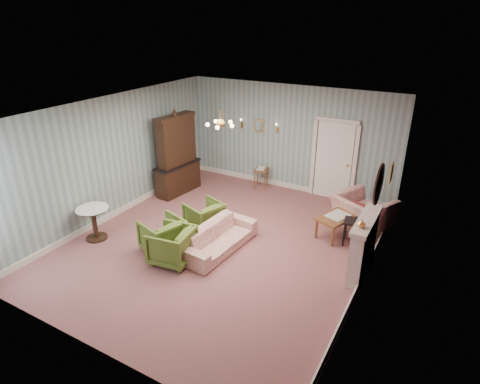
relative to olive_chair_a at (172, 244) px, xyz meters
The scene contains 27 objects.
floor 1.27m from the olive_chair_a, 64.58° to the left, with size 7.00×7.00×0.00m, color #955956.
ceiling 2.77m from the olive_chair_a, 64.58° to the left, with size 7.00×7.00×0.00m, color white.
wall_back 4.73m from the olive_chair_a, 83.57° to the left, with size 6.00×6.00×0.00m, color gray.
wall_front 2.68m from the olive_chair_a, 77.89° to the right, with size 6.00×6.00×0.00m, color gray.
wall_left 2.91m from the olive_chair_a, 156.31° to the left, with size 7.00×7.00×0.00m, color gray.
wall_right 3.83m from the olive_chair_a, 17.20° to the left, with size 7.00×7.00×0.00m, color gray.
wall_right_floral 3.81m from the olive_chair_a, 17.27° to the left, with size 7.00×7.00×0.00m, color #BE5F76.
door 4.94m from the olive_chair_a, 68.22° to the left, with size 1.12×0.12×2.16m, color white, non-canonical shape.
olive_chair_a is the anchor object (origin of this frame).
olive_chair_b 0.48m from the olive_chair_a, 151.01° to the left, with size 0.77×0.72×0.80m, color #536C26.
olive_chair_c 1.42m from the olive_chair_a, 97.12° to the left, with size 0.73×0.68×0.75m, color #536C26.
sofa_chintz 1.02m from the olive_chair_a, 55.56° to the left, with size 1.91×0.56×0.75m, color #A84345.
wingback_chair 4.40m from the olive_chair_a, 47.71° to the left, with size 1.20×0.78×1.05m, color #A84345.
dresser 3.52m from the olive_chair_a, 125.12° to the left, with size 0.48×1.38×2.31m, color black, non-canonical shape.
fireplace 3.70m from the olive_chair_a, 23.79° to the left, with size 0.30×1.40×1.16m, color beige, non-canonical shape.
mantel_vase 3.63m from the olive_chair_a, 17.97° to the left, with size 0.15×0.15×0.15m, color gold.
oval_mirror 4.05m from the olive_chair_a, 23.18° to the left, with size 0.04×0.76×0.84m, color white, non-canonical shape.
framed_print 4.65m from the olive_chair_a, 39.15° to the left, with size 0.04×0.34×0.42m, color gold, non-canonical shape.
coffee_table 3.65m from the olive_chair_a, 45.30° to the left, with size 0.56×1.00×0.51m, color brown, non-canonical shape.
side_table_black 3.81m from the olive_chair_a, 39.01° to the left, with size 0.38×0.38×0.57m, color black, non-canonical shape.
pedestal_table 2.03m from the olive_chair_a, behind, with size 0.69×0.69×0.75m, color black, non-canonical shape.
nesting_table 4.24m from the olive_chair_a, 91.87° to the left, with size 0.36×0.46×0.60m, color brown, non-canonical shape.
gilt_mirror_back 4.75m from the olive_chair_a, 94.81° to the left, with size 0.28×0.06×0.36m, color gold, non-canonical shape.
sconce_left 4.80m from the olive_chair_a, 101.63° to the left, with size 0.16×0.12×0.30m, color gold, non-canonical shape.
sconce_right 4.71m from the olive_chair_a, 87.88° to the left, with size 0.16×0.12×0.30m, color gold, non-canonical shape.
chandelier 2.53m from the olive_chair_a, 64.58° to the left, with size 0.56×0.56×0.36m, color gold, non-canonical shape.
burgundy_cushion 4.25m from the olive_chair_a, 46.84° to the left, with size 0.38×0.10×0.38m, color maroon.
Camera 1 is at (3.98, -6.35, 4.56)m, focal length 29.91 mm.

